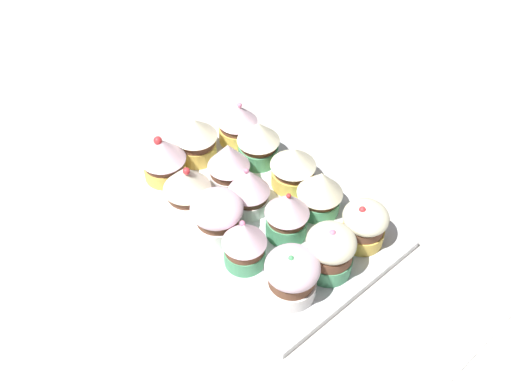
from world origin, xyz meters
TOP-DOWN VIEW (x-y plane):
  - ground_plane at (0.00, 0.00)cm, footprint 180.00×180.00cm
  - baking_tray at (0.00, 0.00)cm, footprint 36.96×24.05cm
  - cupcake_0 at (-13.34, -6.52)cm, footprint 5.85×5.85cm
  - cupcake_1 at (-5.84, -6.15)cm, footprint 6.19×6.19cm
  - cupcake_2 at (0.32, -6.78)cm, footprint 6.38×6.38cm
  - cupcake_3 at (6.92, -6.46)cm, footprint 6.23×6.23cm
  - cupcake_4 at (12.33, -7.08)cm, footprint 6.00×6.00cm
  - cupcake_5 at (-13.59, 0.25)cm, footprint 6.09×6.09cm
  - cupcake_6 at (-6.00, 0.04)cm, footprint 5.74×5.74cm
  - cupcake_7 at (0.55, 0.76)cm, footprint 5.68×5.68cm
  - cupcake_8 at (5.74, 0.24)cm, footprint 5.88×5.88cm
  - cupcake_9 at (13.30, -0.40)cm, footprint 6.37×6.37cm
  - cupcake_10 at (-13.06, 5.84)cm, footprint 6.52×6.52cm
  - cupcake_11 at (-5.96, 7.04)cm, footprint 5.56×5.56cm
  - cupcake_12 at (-0.29, 6.58)cm, footprint 6.81×6.81cm
  - cupcake_13 at (6.15, 6.79)cm, footprint 6.43×6.43cm
  - cupcake_14 at (13.08, 5.88)cm, footprint 6.44×6.44cm
  - napkin at (-27.23, -6.32)cm, footprint 10.47×15.29cm

SIDE VIEW (x-z plane):
  - ground_plane at x=0.00cm, z-range -3.00..0.00cm
  - napkin at x=-27.23cm, z-range 0.00..0.60cm
  - baking_tray at x=0.00cm, z-range 0.00..1.20cm
  - cupcake_0 at x=-13.34cm, z-range 1.16..7.73cm
  - cupcake_12 at x=-0.29cm, z-range 1.35..7.70cm
  - cupcake_4 at x=12.33cm, z-range 1.12..8.03cm
  - cupcake_2 at x=0.32cm, z-range 1.33..7.98cm
  - cupcake_10 at x=-13.06cm, z-range 1.20..8.29cm
  - cupcake_3 at x=6.92cm, z-range 1.32..8.31cm
  - cupcake_1 at x=-5.84cm, z-range 1.36..8.28cm
  - cupcake_5 at x=-13.59cm, z-range 1.15..8.51cm
  - cupcake_7 at x=0.55cm, z-range 1.19..8.48cm
  - cupcake_14 at x=13.08cm, z-range 1.16..8.53cm
  - cupcake_11 at x=-5.96cm, z-range 1.20..8.50cm
  - cupcake_9 at x=13.30cm, z-range 1.38..8.44cm
  - cupcake_6 at x=-6.00cm, z-range 1.21..8.75cm
  - cupcake_13 at x=6.15cm, z-range 1.21..8.85cm
  - cupcake_8 at x=5.74cm, z-range 1.31..8.84cm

